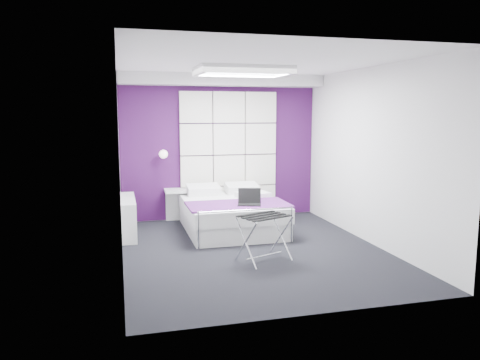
# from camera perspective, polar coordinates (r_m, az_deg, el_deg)

# --- Properties ---
(floor) EXTENTS (4.40, 4.40, 0.00)m
(floor) POSITION_cam_1_polar(r_m,az_deg,el_deg) (6.71, 1.64, -8.55)
(floor) COLOR black
(floor) RESTS_ON ground
(ceiling) EXTENTS (4.40, 4.40, 0.00)m
(ceiling) POSITION_cam_1_polar(r_m,az_deg,el_deg) (6.46, 1.74, 14.12)
(ceiling) COLOR white
(ceiling) RESTS_ON wall_back
(wall_back) EXTENTS (3.60, 0.00, 3.60)m
(wall_back) POSITION_cam_1_polar(r_m,az_deg,el_deg) (8.58, -2.44, 3.96)
(wall_back) COLOR silver
(wall_back) RESTS_ON floor
(wall_left) EXTENTS (0.00, 4.40, 4.40)m
(wall_left) POSITION_cam_1_polar(r_m,az_deg,el_deg) (6.20, -14.50, 2.07)
(wall_left) COLOR silver
(wall_left) RESTS_ON floor
(wall_right) EXTENTS (0.00, 4.40, 4.40)m
(wall_right) POSITION_cam_1_polar(r_m,az_deg,el_deg) (7.17, 15.65, 2.83)
(wall_right) COLOR silver
(wall_right) RESTS_ON floor
(accent_wall) EXTENTS (3.58, 0.02, 2.58)m
(accent_wall) POSITION_cam_1_polar(r_m,az_deg,el_deg) (8.57, -2.43, 3.96)
(accent_wall) COLOR #390F41
(accent_wall) RESTS_ON wall_back
(soffit) EXTENTS (3.58, 0.50, 0.20)m
(soffit) POSITION_cam_1_polar(r_m,az_deg,el_deg) (8.34, -2.12, 12.09)
(soffit) COLOR silver
(soffit) RESTS_ON wall_back
(headboard) EXTENTS (1.80, 0.08, 2.30)m
(headboard) POSITION_cam_1_polar(r_m,az_deg,el_deg) (8.57, -1.37, 3.09)
(headboard) COLOR silver
(headboard) RESTS_ON wall_back
(skylight) EXTENTS (1.36, 0.86, 0.12)m
(skylight) POSITION_cam_1_polar(r_m,az_deg,el_deg) (7.03, 0.32, 13.23)
(skylight) COLOR white
(skylight) RESTS_ON ceiling
(wall_lamp) EXTENTS (0.15, 0.15, 0.15)m
(wall_lamp) POSITION_cam_1_polar(r_m,az_deg,el_deg) (8.29, -9.35, 3.16)
(wall_lamp) COLOR white
(wall_lamp) RESTS_ON wall_back
(radiator) EXTENTS (0.22, 1.20, 0.60)m
(radiator) POSITION_cam_1_polar(r_m,az_deg,el_deg) (7.65, -13.45, -4.37)
(radiator) COLOR silver
(radiator) RESTS_ON floor
(bed) EXTENTS (1.57, 1.89, 0.67)m
(bed) POSITION_cam_1_polar(r_m,az_deg,el_deg) (7.75, -1.10, -4.12)
(bed) COLOR silver
(bed) RESTS_ON floor
(nightstand) EXTENTS (0.46, 0.36, 0.05)m
(nightstand) POSITION_cam_1_polar(r_m,az_deg,el_deg) (8.36, -7.58, -1.28)
(nightstand) COLOR silver
(nightstand) RESTS_ON wall_back
(luggage_rack) EXTENTS (0.62, 0.46, 0.61)m
(luggage_rack) POSITION_cam_1_polar(r_m,az_deg,el_deg) (6.18, 2.92, -7.09)
(luggage_rack) COLOR silver
(luggage_rack) RESTS_ON floor
(laptop) EXTENTS (0.35, 0.25, 0.25)m
(laptop) POSITION_cam_1_polar(r_m,az_deg,el_deg) (7.20, 1.04, -2.55)
(laptop) COLOR black
(laptop) RESTS_ON bed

